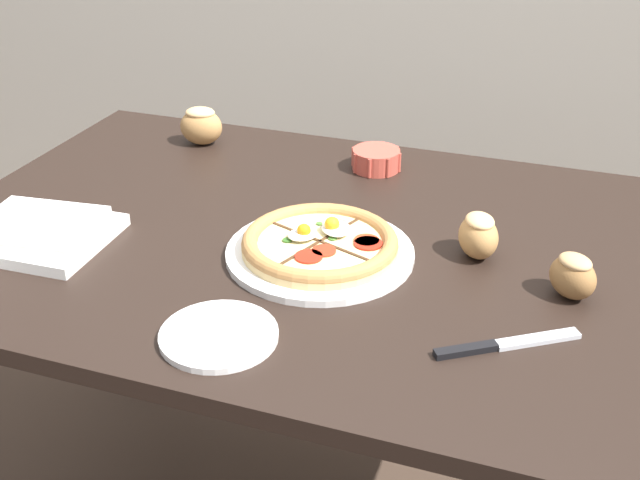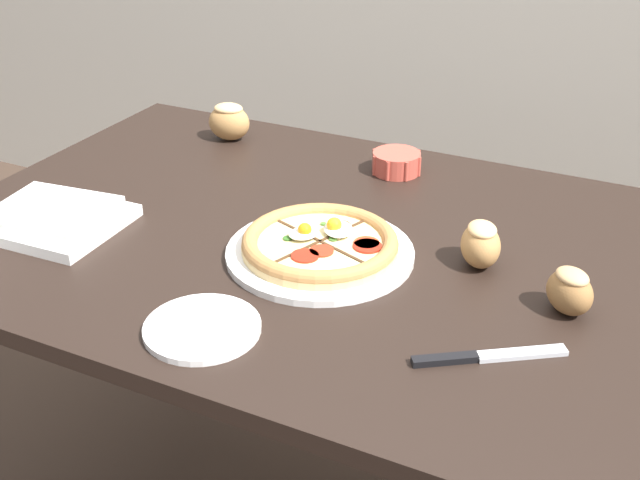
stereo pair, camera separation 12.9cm
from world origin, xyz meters
name	(u,v)px [view 2 (the right image)]	position (x,y,z in m)	size (l,w,h in m)	color
dining_table	(313,286)	(0.00, 0.00, 0.66)	(1.30, 0.89, 0.76)	black
pizza	(320,246)	(0.04, -0.06, 0.78)	(0.31, 0.31, 0.05)	white
ramekin_bowl	(396,162)	(0.03, 0.31, 0.78)	(0.10, 0.10, 0.04)	#C64C3D
napkin_folded	(53,218)	(-0.42, -0.17, 0.78)	(0.24, 0.21, 0.04)	silver
bread_piece_near	(481,243)	(0.28, 0.02, 0.80)	(0.09, 0.10, 0.07)	#B27F47
bread_piece_mid	(229,121)	(-0.36, 0.32, 0.80)	(0.10, 0.08, 0.08)	#B27F47
bread_piece_far	(570,290)	(0.44, -0.05, 0.80)	(0.10, 0.09, 0.07)	olive
knife_main	(488,356)	(0.36, -0.21, 0.77)	(0.19, 0.13, 0.01)	silver
side_saucer	(202,328)	(-0.01, -0.32, 0.77)	(0.17, 0.17, 0.01)	white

